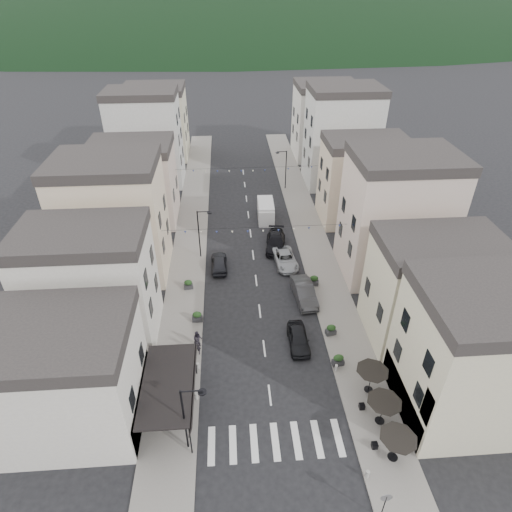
# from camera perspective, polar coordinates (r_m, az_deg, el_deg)

# --- Properties ---
(ground) EXTENTS (700.00, 700.00, 0.00)m
(ground) POSITION_cam_1_polar(r_m,az_deg,el_deg) (31.91, 3.03, -26.48)
(ground) COLOR black
(ground) RESTS_ON ground
(sidewalk_left) EXTENTS (4.00, 76.00, 0.12)m
(sidewalk_left) POSITION_cam_1_polar(r_m,az_deg,el_deg) (55.34, -8.59, 3.31)
(sidewalk_left) COLOR slate
(sidewalk_left) RESTS_ON ground
(sidewalk_right) EXTENTS (4.00, 76.00, 0.12)m
(sidewalk_right) POSITION_cam_1_polar(r_m,az_deg,el_deg) (56.05, 6.89, 3.87)
(sidewalk_right) COLOR slate
(sidewalk_right) RESTS_ON ground
(hill_backdrop) EXTENTS (640.00, 360.00, 70.00)m
(hill_backdrop) POSITION_cam_1_polar(r_m,az_deg,el_deg) (316.95, -4.08, 28.54)
(hill_backdrop) COLOR black
(hill_backdrop) RESTS_ON ground
(boutique_building) EXTENTS (12.00, 8.00, 8.00)m
(boutique_building) POSITION_cam_1_polar(r_m,az_deg,el_deg) (33.97, -25.84, -14.92)
(boutique_building) COLOR beige
(boutique_building) RESTS_ON ground
(bistro_building) EXTENTS (10.00, 8.00, 10.00)m
(bistro_building) POSITION_cam_1_polar(r_m,az_deg,el_deg) (34.58, 27.65, -12.16)
(bistro_building) COLOR beige
(bistro_building) RESTS_ON ground
(boutique_awning) EXTENTS (3.77, 7.50, 3.28)m
(boutique_awning) POSITION_cam_1_polar(r_m,az_deg,el_deg) (32.44, -11.26, -16.40)
(boutique_awning) COLOR black
(boutique_awning) RESTS_ON ground
(buildings_row_left) EXTENTS (10.20, 54.16, 14.00)m
(buildings_row_left) POSITION_cam_1_polar(r_m,az_deg,el_deg) (58.86, -15.70, 10.91)
(buildings_row_left) COLOR beige
(buildings_row_left) RESTS_ON ground
(buildings_row_right) EXTENTS (10.20, 54.16, 14.50)m
(buildings_row_right) POSITION_cam_1_polar(r_m,az_deg,el_deg) (59.04, 13.36, 11.54)
(buildings_row_right) COLOR beige
(buildings_row_right) RESTS_ON ground
(cafe_terrace) EXTENTS (2.50, 8.10, 2.53)m
(cafe_terrace) POSITION_cam_1_polar(r_m,az_deg,el_deg) (33.01, 16.68, -18.40)
(cafe_terrace) COLOR black
(cafe_terrace) RESTS_ON ground
(streetlamp_left_near) EXTENTS (1.70, 0.56, 6.00)m
(streetlamp_left_near) POSITION_cam_1_polar(r_m,az_deg,el_deg) (29.96, -9.08, -20.05)
(streetlamp_left_near) COLOR black
(streetlamp_left_near) RESTS_ON ground
(streetlamp_left_far) EXTENTS (1.70, 0.56, 6.00)m
(streetlamp_left_far) POSITION_cam_1_polar(r_m,az_deg,el_deg) (48.22, -7.34, 3.54)
(streetlamp_left_far) COLOR black
(streetlamp_left_far) RESTS_ON ground
(streetlamp_right_far) EXTENTS (1.70, 0.56, 6.00)m
(streetlamp_right_far) POSITION_cam_1_polar(r_m,az_deg,el_deg) (64.90, 3.78, 11.90)
(streetlamp_right_far) COLOR black
(streetlamp_right_far) RESTS_ON ground
(traffic_sign) EXTENTS (0.70, 0.07, 2.70)m
(traffic_sign) POSITION_cam_1_polar(r_m,az_deg,el_deg) (29.70, 16.85, -28.85)
(traffic_sign) COLOR black
(traffic_sign) RESTS_ON ground
(bollards) EXTENTS (11.66, 10.26, 0.60)m
(bollards) POSITION_cam_1_polar(r_m,az_deg,el_deg) (34.62, 1.95, -18.25)
(bollards) COLOR gray
(bollards) RESTS_ON ground
(bunting_near) EXTENTS (19.00, 0.28, 0.62)m
(bunting_near) POSITION_cam_1_polar(r_m,az_deg,el_deg) (43.75, -0.08, 3.44)
(bunting_near) COLOR black
(bunting_near) RESTS_ON ground
(bunting_far) EXTENTS (19.00, 0.28, 0.62)m
(bunting_far) POSITION_cam_1_polar(r_m,az_deg,el_deg) (58.12, -1.20, 11.38)
(bunting_far) COLOR black
(bunting_far) RESTS_ON ground
(parked_car_a) EXTENTS (1.73, 4.29, 1.46)m
(parked_car_a) POSITION_cam_1_polar(r_m,az_deg,el_deg) (38.54, 5.67, -10.88)
(parked_car_a) COLOR black
(parked_car_a) RESTS_ON ground
(parked_car_b) EXTENTS (2.26, 5.32, 1.71)m
(parked_car_b) POSITION_cam_1_polar(r_m,az_deg,el_deg) (43.34, 6.44, -4.81)
(parked_car_b) COLOR #2E2E30
(parked_car_b) RESTS_ON ground
(parked_car_c) EXTENTS (2.81, 5.27, 1.41)m
(parked_car_c) POSITION_cam_1_polar(r_m,az_deg,el_deg) (48.26, 3.91, -0.40)
(parked_car_c) COLOR #96989E
(parked_car_c) RESTS_ON ground
(parked_car_d) EXTENTS (2.96, 5.77, 1.60)m
(parked_car_d) POSITION_cam_1_polar(r_m,az_deg,el_deg) (51.07, 2.64, 1.87)
(parked_car_d) COLOR black
(parked_car_d) RESTS_ON ground
(parked_car_e) EXTENTS (1.84, 4.39, 1.48)m
(parked_car_e) POSITION_cam_1_polar(r_m,az_deg,el_deg) (47.65, -4.95, -0.89)
(parked_car_e) COLOR black
(parked_car_e) RESTS_ON ground
(delivery_van) EXTENTS (2.24, 5.28, 2.50)m
(delivery_van) POSITION_cam_1_polar(r_m,az_deg,el_deg) (57.22, 1.31, 6.11)
(delivery_van) COLOR silver
(delivery_van) RESTS_ON ground
(pedestrian_a) EXTENTS (0.68, 0.46, 1.80)m
(pedestrian_a) POSITION_cam_1_polar(r_m,az_deg,el_deg) (37.64, -7.86, -11.81)
(pedestrian_a) COLOR black
(pedestrian_a) RESTS_ON sidewalk_left
(pedestrian_b) EXTENTS (0.84, 0.67, 1.67)m
(pedestrian_b) POSITION_cam_1_polar(r_m,az_deg,el_deg) (38.32, -7.79, -10.93)
(pedestrian_b) COLOR #25202B
(pedestrian_b) RESTS_ON sidewalk_left
(planter_la) EXTENTS (0.98, 0.55, 1.08)m
(planter_la) POSITION_cam_1_polar(r_m,az_deg,el_deg) (40.96, -7.85, -8.00)
(planter_la) COLOR #2A2A2D
(planter_la) RESTS_ON sidewalk_left
(planter_lb) EXTENTS (0.99, 0.63, 1.04)m
(planter_lb) POSITION_cam_1_polar(r_m,az_deg,el_deg) (45.01, -9.02, -3.76)
(planter_lb) COLOR #2A2A2C
(planter_lb) RESTS_ON sidewalk_left
(planter_ra) EXTENTS (1.04, 0.67, 1.10)m
(planter_ra) POSITION_cam_1_polar(r_m,az_deg,el_deg) (37.36, 10.91, -13.45)
(planter_ra) COLOR #2B2B2D
(planter_ra) RESTS_ON sidewalk_right
(planter_rb) EXTENTS (1.04, 0.70, 1.07)m
(planter_rb) POSITION_cam_1_polar(r_m,az_deg,el_deg) (39.88, 9.96, -9.65)
(planter_rb) COLOR #2C2C2F
(planter_rb) RESTS_ON sidewalk_right
(planter_rc) EXTENTS (1.12, 0.84, 1.12)m
(planter_rc) POSITION_cam_1_polar(r_m,az_deg,el_deg) (45.37, 7.73, -3.23)
(planter_rc) COLOR #323234
(planter_rc) RESTS_ON sidewalk_right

